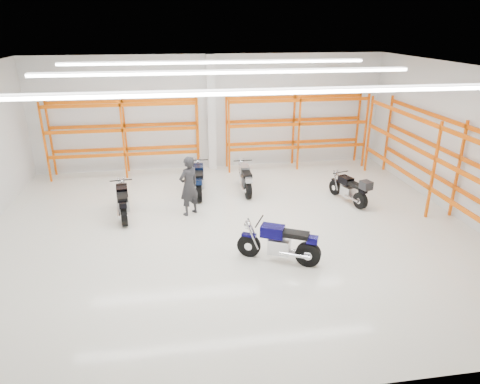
{
  "coord_description": "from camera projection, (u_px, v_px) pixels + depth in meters",
  "views": [
    {
      "loc": [
        -1.44,
        -11.02,
        5.62
      ],
      "look_at": [
        0.33,
        0.5,
        0.98
      ],
      "focal_mm": 32.0,
      "sensor_mm": 36.0,
      "label": 1
    }
  ],
  "objects": [
    {
      "name": "motorcycle_back_d",
      "position": [
        351.0,
        190.0,
        14.08
      ],
      "size": [
        0.86,
        1.91,
        1.0
      ],
      "color": "black",
      "rests_on": "ground"
    },
    {
      "name": "motorcycle_back_b",
      "position": [
        199.0,
        181.0,
        14.82
      ],
      "size": [
        0.73,
        2.2,
        1.08
      ],
      "color": "black",
      "rests_on": "ground"
    },
    {
      "name": "motorcycle_back_c",
      "position": [
        245.0,
        179.0,
        15.05
      ],
      "size": [
        0.67,
        2.02,
        1.0
      ],
      "color": "black",
      "rests_on": "ground"
    },
    {
      "name": "structural_column",
      "position": [
        211.0,
        114.0,
        16.91
      ],
      "size": [
        0.32,
        0.32,
        4.5
      ],
      "primitive_type": "cube",
      "color": "white",
      "rests_on": "ground"
    },
    {
      "name": "motorcycle_back_a",
      "position": [
        123.0,
        203.0,
        13.08
      ],
      "size": [
        0.69,
        2.07,
        1.02
      ],
      "color": "black",
      "rests_on": "ground"
    },
    {
      "name": "motorcycle_main",
      "position": [
        282.0,
        244.0,
        10.61
      ],
      "size": [
        1.98,
        1.11,
        1.05
      ],
      "color": "black",
      "rests_on": "ground"
    },
    {
      "name": "pallet_racking_back_right",
      "position": [
        296.0,
        124.0,
        17.25
      ],
      "size": [
        5.67,
        0.87,
        3.0
      ],
      "color": "#EF6301",
      "rests_on": "ground"
    },
    {
      "name": "pallet_racking_side",
      "position": [
        448.0,
        160.0,
        12.64
      ],
      "size": [
        0.87,
        9.07,
        3.0
      ],
      "color": "#EF6301",
      "rests_on": "ground"
    },
    {
      "name": "standing_man",
      "position": [
        189.0,
        186.0,
        13.1
      ],
      "size": [
        0.82,
        0.77,
        1.89
      ],
      "primitive_type": "imported",
      "rotation": [
        0.0,
        0.0,
        3.78
      ],
      "color": "black",
      "rests_on": "ground"
    },
    {
      "name": "room_shell",
      "position": [
        230.0,
        118.0,
        11.21
      ],
      "size": [
        14.02,
        12.02,
        4.51
      ],
      "color": "silver",
      "rests_on": "ground"
    },
    {
      "name": "ground",
      "position": [
        231.0,
        230.0,
        12.4
      ],
      "size": [
        14.0,
        14.0,
        0.0
      ],
      "primitive_type": "plane",
      "color": "silver",
      "rests_on": "ground"
    },
    {
      "name": "pallet_racking_back_left",
      "position": [
        124.0,
        130.0,
        16.29
      ],
      "size": [
        5.67,
        0.87,
        3.0
      ],
      "color": "#EF6301",
      "rests_on": "ground"
    }
  ]
}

